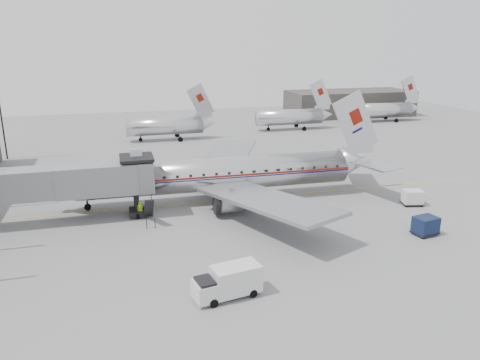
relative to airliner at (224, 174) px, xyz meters
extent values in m
plane|color=slate|center=(-0.77, -6.36, -3.08)|extent=(160.00, 160.00, 0.00)
cube|color=#393734|center=(44.23, 53.64, -0.08)|extent=(30.00, 12.00, 6.00)
cube|color=gold|center=(2.23, -0.36, -3.08)|extent=(60.00, 0.15, 0.01)
cube|color=slate|center=(-22.77, -2.76, 1.22)|extent=(12.00, 2.80, 3.00)
cube|color=slate|center=(-13.77, -2.76, 1.22)|extent=(8.00, 3.00, 3.10)
cube|color=slate|center=(-9.77, -2.36, 1.22)|extent=(3.20, 3.60, 3.20)
cube|color=black|center=(-9.77, -2.36, 3.12)|extent=(3.40, 3.80, 0.30)
cube|color=white|center=(-9.77, -2.36, 3.62)|extent=(1.20, 0.15, 0.80)
cylinder|color=black|center=(-10.07, -2.76, -1.68)|extent=(0.56, 0.56, 2.80)
cube|color=black|center=(-10.07, -2.76, -2.73)|extent=(1.60, 2.20, 0.70)
cylinder|color=black|center=(-10.07, -3.76, -2.78)|extent=(0.30, 0.60, 0.60)
cylinder|color=black|center=(-10.07, -1.76, -2.78)|extent=(0.30, 0.60, 0.60)
cube|color=black|center=(-8.97, -5.06, -1.58)|extent=(0.90, 3.20, 2.90)
cylinder|color=black|center=(-28.27, 27.64, 4.42)|extent=(0.24, 0.24, 15.00)
cylinder|color=silver|center=(-2.77, 35.64, -0.48)|extent=(14.00, 3.20, 3.20)
cube|color=silver|center=(4.03, 35.64, 3.92)|extent=(5.17, 0.26, 6.52)
cylinder|color=black|center=(-7.27, 35.64, -2.58)|extent=(0.24, 0.24, 1.00)
cylinder|color=silver|center=(23.23, 39.64, -0.48)|extent=(14.00, 3.20, 3.20)
cube|color=silver|center=(30.03, 39.64, 3.92)|extent=(5.17, 0.26, 6.52)
cylinder|color=black|center=(18.73, 39.64, -2.58)|extent=(0.24, 0.24, 1.00)
cylinder|color=silver|center=(47.23, 43.64, -0.48)|extent=(14.00, 3.20, 3.20)
cube|color=silver|center=(54.03, 43.64, 3.92)|extent=(5.17, 0.26, 6.52)
cylinder|color=black|center=(42.73, 43.64, -2.58)|extent=(0.24, 0.24, 1.00)
cylinder|color=silver|center=(-0.77, 0.02, 0.01)|extent=(31.00, 4.50, 3.81)
cone|color=silver|center=(-17.78, 0.39, 0.01)|extent=(3.18, 3.88, 3.81)
cone|color=silver|center=(16.54, -0.36, 0.42)|extent=(4.20, 3.71, 3.62)
cube|color=maroon|center=(-0.77, 0.02, 0.27)|extent=(31.00, 4.55, 0.19)
cube|color=#0B0956|center=(-0.77, 0.02, 0.03)|extent=(31.00, 4.55, 0.10)
cube|color=silver|center=(16.23, -0.36, 5.16)|extent=(6.33, 0.45, 7.92)
cube|color=gray|center=(2.52, 9.22, -0.30)|extent=(12.17, 17.33, 1.22)
cube|color=gray|center=(2.11, -9.33, -0.30)|extent=(11.60, 17.40, 1.22)
cylinder|color=gray|center=(-0.14, 5.36, -1.59)|extent=(3.55, 2.24, 2.16)
cylinder|color=gray|center=(-0.38, -5.35, -1.59)|extent=(3.55, 2.24, 2.16)
cylinder|color=black|center=(-15.20, 0.34, -2.41)|extent=(0.21, 0.21, 1.34)
cylinder|color=black|center=(1.35, 2.65, -2.36)|extent=(0.27, 0.27, 1.44)
cylinder|color=black|center=(1.35, 2.65, -2.62)|extent=(1.04, 0.38, 1.03)
cylinder|color=black|center=(1.23, -2.71, -2.36)|extent=(0.27, 0.27, 1.44)
cylinder|color=black|center=(1.23, -2.71, -2.62)|extent=(1.04, 0.38, 1.03)
cube|color=silver|center=(-4.05, -21.01, -1.79)|extent=(3.74, 2.50, 2.01)
cube|color=silver|center=(-6.40, -21.44, -2.17)|extent=(1.84, 2.07, 1.34)
cube|color=black|center=(-6.40, -21.44, -1.60)|extent=(1.42, 1.81, 0.57)
cylinder|color=black|center=(-5.96, -22.24, -2.78)|extent=(0.65, 0.35, 0.61)
cylinder|color=black|center=(-6.27, -20.54, -2.78)|extent=(0.65, 0.35, 0.61)
cylinder|color=black|center=(-2.95, -21.69, -2.78)|extent=(0.65, 0.35, 0.61)
cylinder|color=black|center=(-3.26, -19.99, -2.78)|extent=(0.65, 0.35, 0.61)
cube|color=#0E1A39|center=(16.16, -15.11, -2.06)|extent=(2.43, 2.00, 1.51)
cube|color=black|center=(16.16, -15.11, -2.87)|extent=(2.56, 2.13, 0.13)
cylinder|color=black|center=(15.43, -15.91, -2.92)|extent=(0.34, 0.19, 0.32)
cylinder|color=black|center=(17.13, -15.58, -2.92)|extent=(0.34, 0.19, 0.32)
cylinder|color=black|center=(15.19, -14.64, -2.92)|extent=(0.34, 0.19, 0.32)
cylinder|color=black|center=(16.88, -14.31, -2.92)|extent=(0.34, 0.19, 0.32)
cube|color=silver|center=(20.01, -7.49, -2.09)|extent=(2.38, 1.98, 1.46)
cube|color=black|center=(20.01, -7.49, -2.88)|extent=(2.50, 2.11, 0.13)
cylinder|color=black|center=(19.06, -7.92, -2.93)|extent=(0.33, 0.19, 0.31)
cylinder|color=black|center=(20.68, -8.28, -2.93)|extent=(0.33, 0.19, 0.31)
cylinder|color=black|center=(19.33, -6.70, -2.93)|extent=(0.33, 0.19, 0.31)
cylinder|color=black|center=(20.96, -7.06, -2.93)|extent=(0.33, 0.19, 0.31)
imported|color=#A1D719|center=(-9.75, -3.36, -2.19)|extent=(0.67, 0.46, 1.78)
camera|label=1|loc=(-11.69, -50.35, 14.76)|focal=35.00mm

